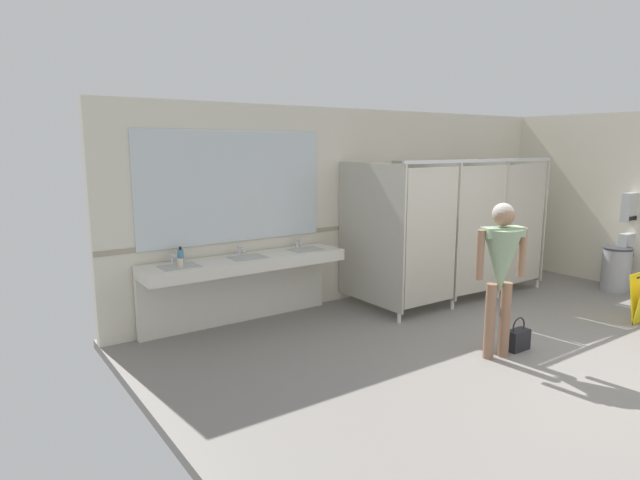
% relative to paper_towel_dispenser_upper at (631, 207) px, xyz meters
% --- Properties ---
extents(ground_plane, '(7.73, 6.89, 0.10)m').
position_rel_paper_towel_dispenser_upper_xyz_m(ground_plane, '(-3.49, -1.09, -1.32)').
color(ground_plane, gray).
extents(wall_back, '(7.73, 0.12, 2.71)m').
position_rel_paper_towel_dispenser_upper_xyz_m(wall_back, '(-3.49, 2.12, 0.08)').
color(wall_back, beige).
rests_on(wall_back, ground_plane).
extents(wall_back_tile_band, '(7.73, 0.01, 0.06)m').
position_rel_paper_towel_dispenser_upper_xyz_m(wall_back_tile_band, '(-3.49, 2.05, -0.22)').
color(wall_back_tile_band, '#9E937F').
rests_on(wall_back_tile_band, wall_back).
extents(vanity_counter, '(2.54, 0.58, 0.99)m').
position_rel_paper_towel_dispenser_upper_xyz_m(vanity_counter, '(-5.69, 1.84, -0.63)').
color(vanity_counter, silver).
rests_on(vanity_counter, ground_plane).
extents(mirror_panel, '(2.44, 0.02, 1.36)m').
position_rel_paper_towel_dispenser_upper_xyz_m(mirror_panel, '(-5.69, 2.04, 0.44)').
color(mirror_panel, silver).
rests_on(mirror_panel, wall_back).
extents(bathroom_stalls, '(3.02, 1.32, 2.02)m').
position_rel_paper_towel_dispenser_upper_xyz_m(bathroom_stalls, '(-2.58, 1.17, -0.21)').
color(bathroom_stalls, '#B2AD9E').
rests_on(bathroom_stalls, ground_plane).
extents(paper_towel_dispenser_upper, '(0.38, 0.13, 0.44)m').
position_rel_paper_towel_dispenser_upper_xyz_m(paper_towel_dispenser_upper, '(0.00, 0.00, 0.00)').
color(paper_towel_dispenser_upper, '#B7BABF').
rests_on(paper_towel_dispenser_upper, wall_side_right).
extents(paper_towel_dispenser_lower, '(0.38, 0.13, 0.40)m').
position_rel_paper_towel_dispenser_upper_xyz_m(paper_towel_dispenser_lower, '(0.00, -0.01, -0.61)').
color(paper_towel_dispenser_lower, '#B7BABF').
rests_on(paper_towel_dispenser_lower, wall_side_right).
extents(trash_bin, '(0.42, 0.42, 0.67)m').
position_rel_paper_towel_dispenser_upper_xyz_m(trash_bin, '(-0.27, 0.00, -0.93)').
color(trash_bin, '#99999E').
rests_on(trash_bin, ground_plane).
extents(person_standing, '(0.55, 0.51, 1.63)m').
position_rel_paper_towel_dispenser_upper_xyz_m(person_standing, '(-3.99, -0.61, -0.24)').
color(person_standing, '#8C664C').
rests_on(person_standing, ground_plane).
extents(handbag, '(0.28, 0.14, 0.37)m').
position_rel_paper_towel_dispenser_upper_xyz_m(handbag, '(-3.63, -0.63, -1.15)').
color(handbag, black).
rests_on(handbag, ground_plane).
extents(soap_dispenser, '(0.07, 0.07, 0.18)m').
position_rel_paper_towel_dispenser_upper_xyz_m(soap_dispenser, '(-6.44, 1.92, -0.32)').
color(soap_dispenser, teal).
rests_on(soap_dispenser, vanity_counter).
extents(paper_cup, '(0.07, 0.07, 0.10)m').
position_rel_paper_towel_dispenser_upper_xyz_m(paper_cup, '(-6.54, 1.66, -0.35)').
color(paper_cup, beige).
rests_on(paper_cup, vanity_counter).
extents(wet_floor_sign, '(0.28, 0.19, 0.62)m').
position_rel_paper_towel_dispenser_upper_xyz_m(wet_floor_sign, '(-1.60, -0.95, -0.95)').
color(wet_floor_sign, yellow).
rests_on(wet_floor_sign, ground_plane).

